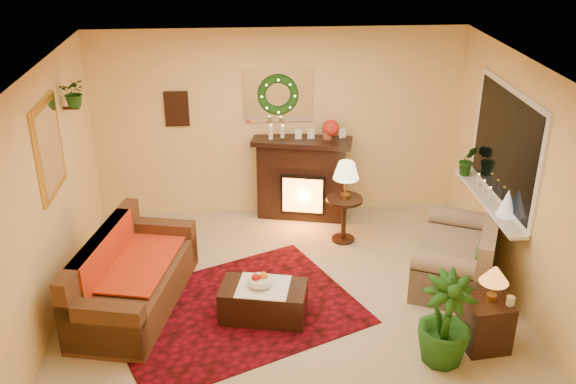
{
  "coord_description": "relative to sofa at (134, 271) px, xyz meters",
  "views": [
    {
      "loc": [
        -0.46,
        -6.06,
        4.1
      ],
      "look_at": [
        0.0,
        0.35,
        1.15
      ],
      "focal_mm": 40.0,
      "sensor_mm": 36.0,
      "label": 1
    }
  ],
  "objects": [
    {
      "name": "loveseat",
      "position": [
        3.66,
        0.28,
        -0.01
      ],
      "size": [
        1.36,
        1.65,
        0.83
      ],
      "primitive_type": "cube",
      "rotation": [
        0.0,
        0.0,
        -0.43
      ],
      "color": "#B29E8C",
      "rests_on": "floor"
    },
    {
      "name": "lamp_cream",
      "position": [
        2.5,
        1.31,
        0.45
      ],
      "size": [
        0.33,
        0.33,
        0.5
      ],
      "primitive_type": "cone",
      "color": "#F5E093",
      "rests_on": "side_table_round"
    },
    {
      "name": "wall_front",
      "position": [
        1.7,
        -2.24,
        0.87
      ],
      "size": [
        5.0,
        5.0,
        0.0
      ],
      "primitive_type": "plane",
      "color": "#EFD88C",
      "rests_on": "ground"
    },
    {
      "name": "fruit_bowl",
      "position": [
        1.35,
        -0.32,
        0.02
      ],
      "size": [
        0.25,
        0.25,
        0.06
      ],
      "primitive_type": "cylinder",
      "color": "white",
      "rests_on": "coffee_table"
    },
    {
      "name": "floor_palm",
      "position": [
        3.08,
        -1.16,
        0.02
      ],
      "size": [
        1.78,
        1.78,
        2.81
      ],
      "primitive_type": "imported",
      "rotation": [
        0.0,
        0.0,
        0.15
      ],
      "color": "#29652C",
      "rests_on": "floor"
    },
    {
      "name": "coffee_table",
      "position": [
        1.39,
        -0.33,
        -0.22
      ],
      "size": [
        0.98,
        0.67,
        0.38
      ],
      "primitive_type": "cube",
      "rotation": [
        0.0,
        0.0,
        -0.2
      ],
      "color": "#452510",
      "rests_on": "floor"
    },
    {
      "name": "lamp_tiffany",
      "position": [
        3.6,
        -0.93,
        0.31
      ],
      "size": [
        0.28,
        0.28,
        0.41
      ],
      "primitive_type": "cone",
      "color": "orange",
      "rests_on": "end_table_square"
    },
    {
      "name": "wreath",
      "position": [
        1.7,
        2.2,
        1.29
      ],
      "size": [
        0.55,
        0.11,
        0.55
      ],
      "primitive_type": "torus",
      "rotation": [
        1.57,
        0.0,
        0.0
      ],
      "color": "#194719",
      "rests_on": "wall_back"
    },
    {
      "name": "window_sill",
      "position": [
        4.08,
        0.56,
        0.44
      ],
      "size": [
        0.22,
        1.86,
        0.04
      ],
      "primitive_type": "cube",
      "color": "white",
      "rests_on": "wall_right"
    },
    {
      "name": "wall_art",
      "position": [
        0.35,
        2.24,
        1.12
      ],
      "size": [
        0.32,
        0.03,
        0.48
      ],
      "primitive_type": "cube",
      "color": "#381E11",
      "rests_on": "wall_back"
    },
    {
      "name": "poinsettia",
      "position": [
        2.39,
        2.04,
        0.87
      ],
      "size": [
        0.23,
        0.23,
        0.23
      ],
      "primitive_type": "sphere",
      "color": "red",
      "rests_on": "fireplace"
    },
    {
      "name": "gold_mirror",
      "position": [
        -0.78,
        0.31,
        1.32
      ],
      "size": [
        0.03,
        0.84,
        1.0
      ],
      "primitive_type": "cube",
      "color": "gold",
      "rests_on": "wall_left"
    },
    {
      "name": "ceiling",
      "position": [
        1.7,
        0.01,
        2.17
      ],
      "size": [
        5.0,
        5.0,
        0.0
      ],
      "primitive_type": "plane",
      "color": "white",
      "rests_on": "ground"
    },
    {
      "name": "sill_plant",
      "position": [
        4.04,
        1.29,
        0.65
      ],
      "size": [
        0.29,
        0.23,
        0.53
      ],
      "primitive_type": "imported",
      "color": "#2C602E",
      "rests_on": "window_sill"
    },
    {
      "name": "hanging_plant",
      "position": [
        -0.64,
        1.06,
        1.54
      ],
      "size": [
        0.33,
        0.28,
        0.36
      ],
      "primitive_type": "imported",
      "color": "#194719",
      "rests_on": "wall_left"
    },
    {
      "name": "wall_left",
      "position": [
        -0.8,
        0.01,
        0.87
      ],
      "size": [
        4.5,
        4.5,
        0.0
      ],
      "primitive_type": "plane",
      "color": "#EFD88C",
      "rests_on": "ground"
    },
    {
      "name": "floor",
      "position": [
        1.7,
        0.01,
        -0.43
      ],
      "size": [
        5.0,
        5.0,
        0.0
      ],
      "primitive_type": "plane",
      "color": "beige",
      "rests_on": "ground"
    },
    {
      "name": "sofa",
      "position": [
        0.0,
        0.0,
        0.0
      ],
      "size": [
        1.24,
        2.07,
        0.83
      ],
      "primitive_type": "cube",
      "rotation": [
        0.0,
        0.0,
        -0.21
      ],
      "color": "brown",
      "rests_on": "floor"
    },
    {
      "name": "mantel_candle_b",
      "position": [
        1.74,
        2.05,
        0.83
      ],
      "size": [
        0.06,
        0.06,
        0.17
      ],
      "primitive_type": "cylinder",
      "color": "silver",
      "rests_on": "fireplace"
    },
    {
      "name": "mini_tree",
      "position": [
        4.11,
        0.14,
        0.61
      ],
      "size": [
        0.22,
        0.22,
        0.33
      ],
      "primitive_type": "cone",
      "color": "white",
      "rests_on": "window_sill"
    },
    {
      "name": "fireplace",
      "position": [
        2.01,
        2.05,
        0.12
      ],
      "size": [
        1.24,
        0.62,
        1.09
      ],
      "primitive_type": "cube",
      "rotation": [
        0.0,
        0.0,
        -0.21
      ],
      "color": "black",
      "rests_on": "floor"
    },
    {
      "name": "window_glass",
      "position": [
        4.17,
        0.56,
        1.12
      ],
      "size": [
        0.02,
        1.7,
        1.22
      ],
      "primitive_type": "cube",
      "color": "black",
      "rests_on": "wall_right"
    },
    {
      "name": "wall_right",
      "position": [
        4.2,
        0.01,
        0.87
      ],
      "size": [
        4.5,
        4.5,
        0.0
      ],
      "primitive_type": "plane",
      "color": "#EFD88C",
      "rests_on": "ground"
    },
    {
      "name": "red_throw",
      "position": [
        -0.03,
        0.18,
        0.02
      ],
      "size": [
        0.83,
        1.35,
        0.02
      ],
      "primitive_type": "cube",
      "color": "#BC1906",
      "rests_on": "sofa"
    },
    {
      "name": "end_table_square",
      "position": [
        3.56,
        -0.96,
        -0.16
      ],
      "size": [
        0.47,
        0.47,
        0.52
      ],
      "primitive_type": "cube",
      "rotation": [
        0.0,
        0.0,
        0.12
      ],
      "color": "#45291B",
      "rests_on": "floor"
    },
    {
      "name": "window_frame",
      "position": [
        4.18,
        0.56,
        1.12
      ],
      "size": [
        0.03,
        1.86,
        1.36
      ],
      "primitive_type": "cube",
      "color": "white",
      "rests_on": "wall_right"
    },
    {
      "name": "mantel_mirror",
      "position": [
        1.7,
        2.24,
        1.27
      ],
      "size": [
        0.92,
        0.02,
        0.72
      ],
      "primitive_type": "cube",
      "color": "white",
      "rests_on": "wall_back"
    },
    {
      "name": "area_rug",
      "position": [
        1.07,
        -0.2,
        -0.42
      ],
      "size": [
        3.12,
        2.81,
        0.01
      ],
      "primitive_type": "cube",
      "rotation": [
        0.0,
        0.0,
        0.44
      ],
      "color": "#3D0D0B",
      "rests_on": "floor"
    },
    {
      "name": "wall_back",
      "position": [
        1.7,
        2.26,
        0.87
      ],
      "size": [
        5.0,
        5.0,
        0.0
      ],
      "primitive_type": "plane",
      "color": "#EFD88C",
      "rests_on": "ground"
    },
    {
      "name": "mantel_candle_a",
      "position": [
        1.59,
        2.05,
        0.83
      ],
      "size": [
        0.06,
        0.06,
        0.19
      ],
      "primitive_type": "cylinder",
      "color": "white",
      "rests_on": "fireplace"
    },
    {
      "name": "side_table_round",
      "position": [
        2.49,
        1.3,
        -0.11
      ],
      "size": [
        0.49,
        0.49,
        0.61
      ],
      "primitive_type": "cylinder",
      "rotation": [
        0.0,
        0.0,
        0.04
      ],
      "color": "black",
      "rests_on": "floor"
    }
  ]
}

